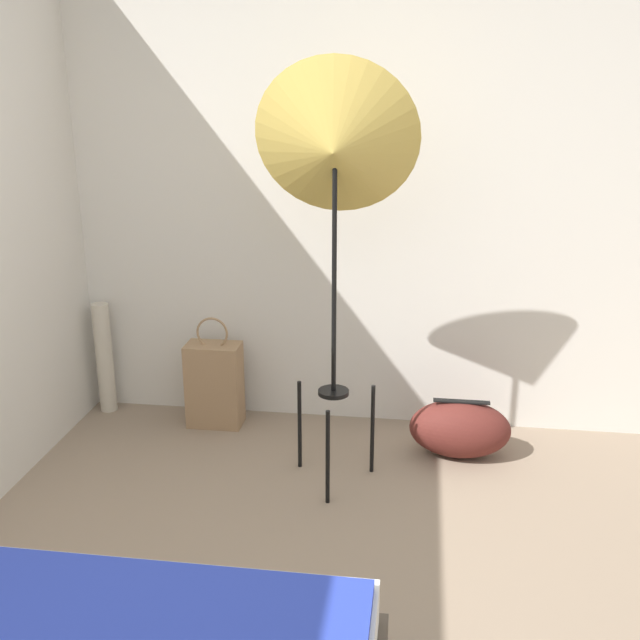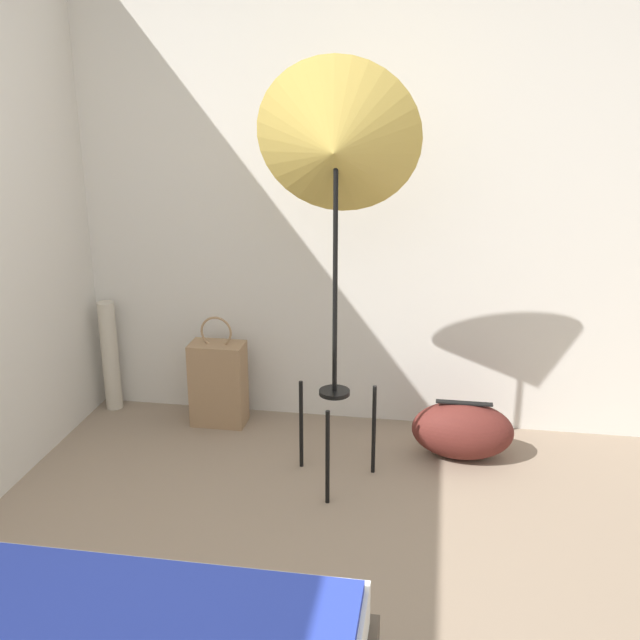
{
  "view_description": "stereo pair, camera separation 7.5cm",
  "coord_description": "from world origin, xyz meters",
  "px_view_note": "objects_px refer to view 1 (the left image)",
  "views": [
    {
      "loc": [
        0.67,
        -1.59,
        1.86
      ],
      "look_at": [
        0.25,
        1.42,
        0.87
      ],
      "focal_mm": 42.0,
      "sensor_mm": 36.0,
      "label": 1
    },
    {
      "loc": [
        0.74,
        -1.58,
        1.86
      ],
      "look_at": [
        0.25,
        1.42,
        0.87
      ],
      "focal_mm": 42.0,
      "sensor_mm": 36.0,
      "label": 2
    }
  ],
  "objects_px": {
    "photo_umbrella": "(335,150)",
    "tote_bag": "(215,384)",
    "duffel_bag": "(460,429)",
    "paper_roll": "(104,358)"
  },
  "relations": [
    {
      "from": "photo_umbrella",
      "to": "duffel_bag",
      "type": "relative_size",
      "value": 3.79
    },
    {
      "from": "photo_umbrella",
      "to": "tote_bag",
      "type": "bearing_deg",
      "value": 144.51
    },
    {
      "from": "duffel_bag",
      "to": "paper_roll",
      "type": "xyz_separation_m",
      "value": [
        -2.01,
        0.28,
        0.18
      ]
    },
    {
      "from": "duffel_bag",
      "to": "photo_umbrella",
      "type": "bearing_deg",
      "value": -151.39
    },
    {
      "from": "duffel_bag",
      "to": "paper_roll",
      "type": "height_order",
      "value": "paper_roll"
    },
    {
      "from": "photo_umbrella",
      "to": "paper_roll",
      "type": "distance_m",
      "value": 1.97
    },
    {
      "from": "duffel_bag",
      "to": "paper_roll",
      "type": "distance_m",
      "value": 2.04
    },
    {
      "from": "photo_umbrella",
      "to": "tote_bag",
      "type": "relative_size",
      "value": 3.1
    },
    {
      "from": "duffel_bag",
      "to": "paper_roll",
      "type": "bearing_deg",
      "value": 172.08
    },
    {
      "from": "duffel_bag",
      "to": "paper_roll",
      "type": "relative_size",
      "value": 0.79
    }
  ]
}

